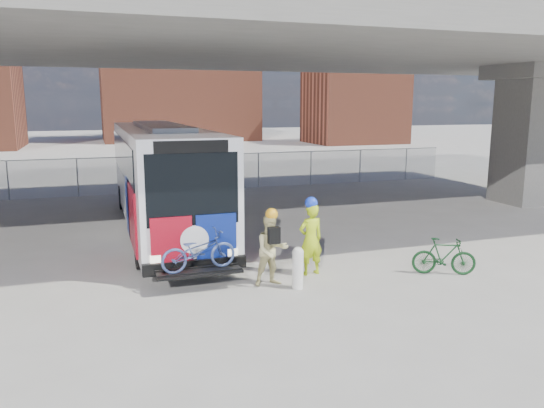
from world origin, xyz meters
name	(u,v)px	position (x,y,z in m)	size (l,w,h in m)	color
ground	(249,253)	(0.00, 0.00, 0.00)	(160.00, 160.00, 0.00)	#9E9991
bus	(162,170)	(-2.00, 3.91, 2.11)	(2.67, 13.01, 3.69)	silver
overpass	(215,39)	(0.00, 4.00, 6.54)	(40.00, 16.00, 7.95)	#605E59
chainlink_fence	(182,163)	(0.00, 12.00, 1.42)	(30.00, 0.06, 30.00)	gray
brick_buildings	(141,94)	(1.23, 48.23, 5.42)	(54.00, 22.00, 12.00)	brown
smokestack	(234,40)	(14.00, 55.00, 12.50)	(2.20, 2.20, 25.00)	brown
bollard	(298,266)	(0.25, -3.32, 0.55)	(0.27, 0.27, 1.03)	white
cyclist_hivis	(311,237)	(0.96, -2.40, 0.98)	(0.74, 0.54, 2.04)	#B5D616
cyclist_tan	(272,249)	(-0.26, -2.88, 0.90)	(0.88, 0.70, 1.91)	#C8BE80
bike_parked	(444,256)	(4.22, -3.53, 0.49)	(0.46, 1.61, 0.97)	#123A19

